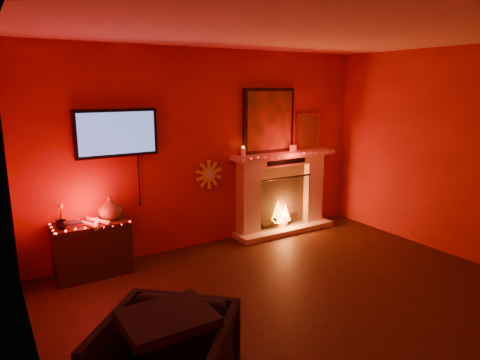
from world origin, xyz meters
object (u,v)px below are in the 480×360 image
Objects in this scene: tv at (117,133)px; console_table at (93,245)px; fireplace at (281,185)px; sunburst_clock at (209,175)px.

tv is 1.35m from console_table.
fireplace is 5.45× the size of sunburst_clock.
console_table is at bearing -172.41° from sunburst_clock.
tv is at bearing 25.32° from console_table.
fireplace reaches higher than console_table.
fireplace is at bearing -4.37° from sunburst_clock.
fireplace is 2.61m from tv.
console_table is at bearing -177.39° from fireplace.
fireplace is at bearing 2.61° from console_table.
console_table is (-2.85, -0.13, -0.35)m from fireplace.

